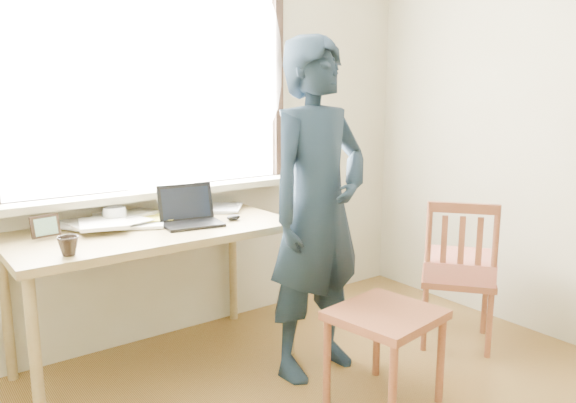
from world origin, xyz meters
TOP-DOWN VIEW (x-y plane):
  - room_shell at (-0.02, 0.20)m, footprint 3.52×4.02m
  - desk at (-0.39, 1.63)m, footprint 1.48×0.74m
  - laptop at (-0.18, 1.59)m, footprint 0.34×0.29m
  - mug_white at (-0.52, 1.82)m, footprint 0.17×0.17m
  - mug_dark at (-0.89, 1.37)m, footprint 0.09×0.09m
  - mouse at (0.06, 1.53)m, footprint 0.08×0.06m
  - desk_clutter at (-0.65, 1.81)m, footprint 0.91×0.55m
  - book_a at (-0.81, 1.87)m, footprint 0.33×0.36m
  - book_b at (0.09, 1.86)m, footprint 0.32×0.33m
  - picture_frame at (-0.90, 1.73)m, footprint 0.14×0.04m
  - work_chair at (0.35, 0.61)m, footprint 0.53×0.51m
  - side_chair at (1.19, 0.83)m, footprint 0.57×0.58m
  - person at (0.31, 1.09)m, footprint 0.69×0.49m

SIDE VIEW (x-z plane):
  - work_chair at x=0.35m, z-range 0.16..0.64m
  - side_chair at x=1.19m, z-range 0.02..0.92m
  - desk at x=-0.39m, z-range 0.31..1.11m
  - book_b at x=0.09m, z-range 0.79..0.81m
  - book_a at x=-0.81m, z-range 0.79..0.82m
  - mouse at x=0.06m, z-range 0.79..0.82m
  - desk_clutter at x=-0.65m, z-range 0.79..0.85m
  - mug_dark at x=-0.89m, z-range 0.79..0.88m
  - mug_white at x=-0.52m, z-range 0.79..0.89m
  - laptop at x=-0.18m, z-range 0.74..0.95m
  - picture_frame at x=-0.90m, z-range 0.79..0.90m
  - person at x=0.31m, z-range 0.00..1.79m
  - room_shell at x=-0.02m, z-range 0.33..2.94m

